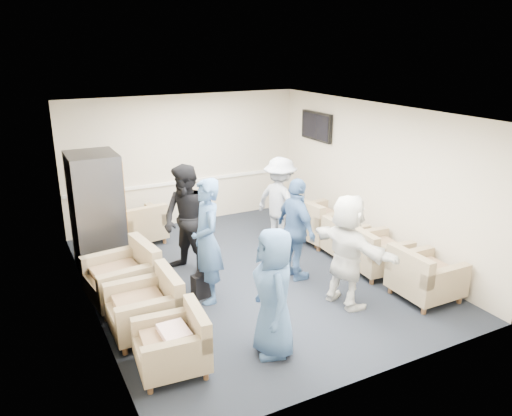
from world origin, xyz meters
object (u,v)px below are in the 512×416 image
person_mid_left (207,241)px  armchair_left_near (176,346)px  armchair_right_midfar (338,236)px  person_mid_right (296,230)px  person_front_right (347,251)px  armchair_right_midnear (375,254)px  armchair_left_mid (149,309)px  armchair_left_far (126,278)px  armchair_right_far (318,223)px  vending_machine (97,211)px  armchair_corner (141,226)px  person_back_right (280,202)px  armchair_right_near (423,278)px  person_back_left (187,221)px  person_front_left (274,293)px

person_mid_left → armchair_left_near: bearing=-27.3°
armchair_right_midfar → person_mid_right: (-1.27, -0.57, 0.53)m
armchair_right_midfar → person_front_right: person_front_right is taller
armchair_right_midnear → armchair_right_midfar: size_ratio=1.13×
armchair_left_mid → armchair_left_far: (-0.06, 0.99, 0.02)m
armchair_right_far → person_mid_left: 3.06m
person_front_right → person_mid_left: bearing=49.3°
vending_machine → person_front_right: (2.91, -3.02, -0.15)m
armchair_right_midnear → person_mid_left: size_ratio=0.49×
armchair_right_midnear → vending_machine: 4.70m
armchair_right_midfar → armchair_corner: 3.74m
armchair_right_midnear → armchair_corner: size_ratio=0.96×
armchair_right_far → person_back_right: bearing=65.3°
armchair_left_far → armchair_right_midfar: 3.90m
armchair_left_far → armchair_right_near: size_ratio=1.19×
armchair_left_mid → person_mid_right: (2.57, 0.50, 0.49)m
person_back_left → person_back_right: bearing=75.5°
person_mid_left → person_mid_right: bearing=98.2°
person_front_right → person_front_left: bearing=101.3°
armchair_right_near → armchair_right_midfar: size_ratio=1.09×
vending_machine → person_back_right: size_ratio=1.17×
armchair_corner → person_back_left: size_ratio=0.51×
armchair_left_far → armchair_right_midnear: (3.91, -0.93, -0.03)m
armchair_left_mid → person_back_left: size_ratio=0.48×
armchair_left_near → person_mid_left: bearing=150.0°
armchair_left_far → armchair_corner: armchair_left_far is taller
armchair_left_near → person_front_right: 2.78m
armchair_left_near → person_front_left: bearing=84.5°
armchair_left_near → person_back_right: person_back_right is taller
armchair_left_mid → person_back_left: (1.10, 1.47, 0.57)m
armchair_left_mid → person_front_left: bearing=47.7°
person_front_left → person_mid_right: person_mid_right is taller
armchair_left_far → person_mid_left: size_ratio=0.55×
armchair_left_far → person_back_left: (1.16, 0.49, 0.55)m
person_mid_right → person_front_right: person_front_right is taller
armchair_left_mid → person_mid_left: (1.04, 0.49, 0.59)m
person_mid_left → armchair_right_near: bearing=70.3°
person_back_left → person_front_right: person_back_left is taller
person_front_left → person_front_right: bearing=124.2°
armchair_left_near → armchair_right_midfar: bearing=122.7°
armchair_left_near → armchair_right_midnear: 3.92m
vending_machine → armchair_right_near: bearing=-40.5°
armchair_left_near → person_mid_right: person_mid_right is taller
armchair_corner → person_front_right: 4.27m
person_back_right → person_front_left: bearing=129.3°
person_back_right → armchair_right_near: bearing=176.2°
armchair_left_far → person_front_left: person_front_left is taller
person_front_left → person_mid_left: 1.64m
armchair_right_midnear → person_back_right: (-0.77, 1.83, 0.51)m
armchair_right_midnear → person_mid_left: bearing=85.6°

